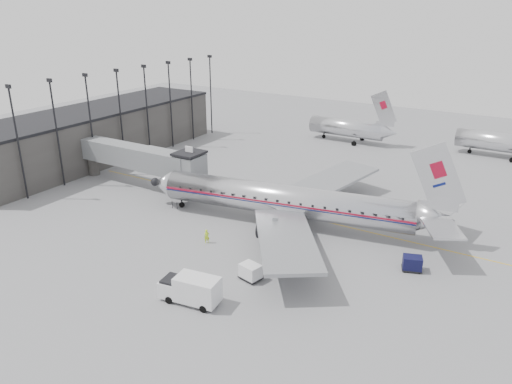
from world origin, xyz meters
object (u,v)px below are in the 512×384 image
(service_van, at_px, (190,289))
(ramp_worker, at_px, (207,236))
(baggage_cart_navy, at_px, (412,263))
(baggage_cart_white, at_px, (250,272))
(airliner, at_px, (291,201))

(service_van, relative_size, ramp_worker, 3.62)
(baggage_cart_navy, distance_m, baggage_cart_white, 16.04)
(baggage_cart_white, relative_size, ramp_worker, 1.45)
(service_van, xyz_separation_m, baggage_cart_navy, (15.16, 15.79, -0.55))
(baggage_cart_navy, xyz_separation_m, baggage_cart_white, (-12.71, -9.78, 0.04))
(airliner, distance_m, service_van, 19.22)
(airliner, xyz_separation_m, ramp_worker, (-5.61, -9.14, -2.20))
(service_van, xyz_separation_m, baggage_cart_white, (2.45, 6.01, -0.51))
(service_van, distance_m, ramp_worker, 11.54)
(service_van, bearing_deg, ramp_worker, 111.22)
(airliner, xyz_separation_m, baggage_cart_white, (2.55, -13.14, -2.15))
(service_van, bearing_deg, baggage_cart_white, 59.31)
(airliner, distance_m, ramp_worker, 10.94)
(service_van, bearing_deg, baggage_cart_navy, 37.68)
(baggage_cart_navy, bearing_deg, airliner, 148.24)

